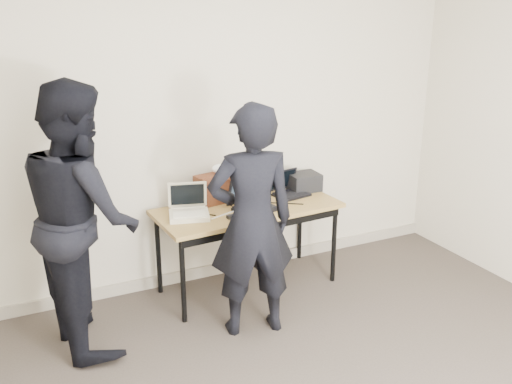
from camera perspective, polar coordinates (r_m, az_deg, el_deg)
room at (r=2.80m, az=12.45°, el=-1.96°), size 4.60×4.60×2.80m
desk at (r=4.65m, az=-0.76°, el=-2.21°), size 1.54×0.74×0.72m
laptop_beige at (r=4.46m, az=-6.74°, el=-1.80°), size 0.37×0.37×0.25m
laptop_center at (r=4.58m, az=-0.44°, el=-1.00°), size 0.38×0.37×0.25m
laptop_right at (r=4.92m, az=3.22°, el=0.27°), size 0.33×0.32×0.21m
leather_satchel at (r=4.72m, az=-3.91°, el=0.46°), size 0.38×0.24×0.25m
tissue at (r=4.69m, az=-3.65°, el=2.34°), size 0.14×0.11×0.08m
equipment_box at (r=5.04m, az=4.81°, el=1.02°), size 0.27×0.23×0.15m
power_brick at (r=4.40m, az=-2.45°, el=-2.47°), size 0.08×0.05×0.03m
cables at (r=4.61m, az=-1.26°, el=-1.56°), size 0.97×0.41×0.01m
person_typist at (r=3.98m, az=-0.43°, el=-3.02°), size 0.68×0.51×1.69m
person_observer at (r=4.03m, az=-17.06°, el=-2.37°), size 0.80×0.98×1.86m
baseboard at (r=5.12m, az=-4.10°, el=-7.70°), size 4.50×0.03×0.10m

